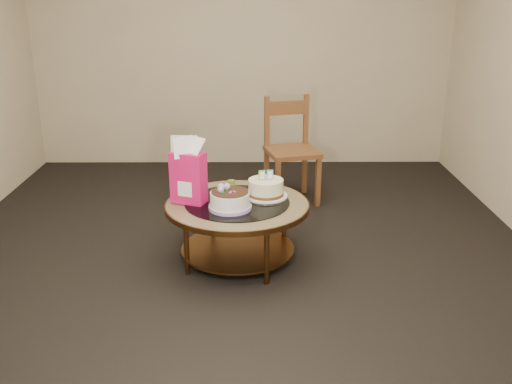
{
  "coord_description": "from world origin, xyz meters",
  "views": [
    {
      "loc": [
        0.11,
        -3.75,
        1.88
      ],
      "look_at": [
        0.13,
        0.02,
        0.53
      ],
      "focal_mm": 40.0,
      "sensor_mm": 36.0,
      "label": 1
    }
  ],
  "objects_px": {
    "decorated_cake": "(230,201)",
    "cream_cake": "(266,188)",
    "dining_chair": "(291,149)",
    "gift_bag": "(188,171)",
    "coffee_table": "(237,213)"
  },
  "relations": [
    {
      "from": "decorated_cake",
      "to": "cream_cake",
      "type": "bearing_deg",
      "value": 43.56
    },
    {
      "from": "dining_chair",
      "to": "gift_bag",
      "type": "bearing_deg",
      "value": -135.8
    },
    {
      "from": "decorated_cake",
      "to": "cream_cake",
      "type": "xyz_separation_m",
      "value": [
        0.25,
        0.24,
        0.01
      ]
    },
    {
      "from": "coffee_table",
      "to": "cream_cake",
      "type": "distance_m",
      "value": 0.27
    },
    {
      "from": "coffee_table",
      "to": "gift_bag",
      "type": "height_order",
      "value": "gift_bag"
    },
    {
      "from": "gift_bag",
      "to": "cream_cake",
      "type": "bearing_deg",
      "value": 31.65
    },
    {
      "from": "coffee_table",
      "to": "cream_cake",
      "type": "height_order",
      "value": "cream_cake"
    },
    {
      "from": "cream_cake",
      "to": "dining_chair",
      "type": "relative_size",
      "value": 0.33
    },
    {
      "from": "coffee_table",
      "to": "dining_chair",
      "type": "distance_m",
      "value": 1.37
    },
    {
      "from": "decorated_cake",
      "to": "gift_bag",
      "type": "relative_size",
      "value": 0.63
    },
    {
      "from": "coffee_table",
      "to": "cream_cake",
      "type": "relative_size",
      "value": 3.24
    },
    {
      "from": "gift_bag",
      "to": "decorated_cake",
      "type": "bearing_deg",
      "value": -3.77
    },
    {
      "from": "decorated_cake",
      "to": "dining_chair",
      "type": "xyz_separation_m",
      "value": [
        0.51,
        1.41,
        -0.03
      ]
    },
    {
      "from": "gift_bag",
      "to": "dining_chair",
      "type": "xyz_separation_m",
      "value": [
        0.8,
        1.28,
        -0.2
      ]
    },
    {
      "from": "decorated_cake",
      "to": "dining_chair",
      "type": "distance_m",
      "value": 1.5
    }
  ]
}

